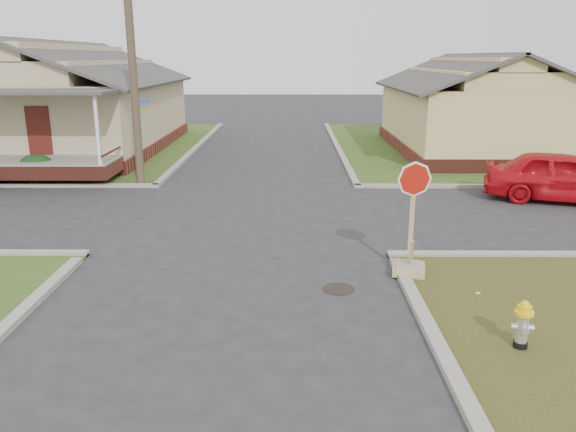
{
  "coord_description": "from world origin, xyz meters",
  "views": [
    {
      "loc": [
        1.26,
        -10.91,
        4.49
      ],
      "look_at": [
        1.18,
        1.0,
        1.1
      ],
      "focal_mm": 35.0,
      "sensor_mm": 36.0,
      "label": 1
    }
  ],
  "objects_px": {
    "utility_pole": "(131,51)",
    "fire_hydrant": "(523,322)",
    "stop_sign": "(410,250)",
    "red_sedan": "(563,177)"
  },
  "relations": [
    {
      "from": "utility_pole",
      "to": "fire_hydrant",
      "type": "distance_m",
      "value": 15.46
    },
    {
      "from": "fire_hydrant",
      "to": "utility_pole",
      "type": "bearing_deg",
      "value": 139.02
    },
    {
      "from": "utility_pole",
      "to": "stop_sign",
      "type": "bearing_deg",
      "value": -47.34
    },
    {
      "from": "fire_hydrant",
      "to": "red_sedan",
      "type": "relative_size",
      "value": 0.17
    },
    {
      "from": "fire_hydrant",
      "to": "red_sedan",
      "type": "distance_m",
      "value": 10.84
    },
    {
      "from": "utility_pole",
      "to": "fire_hydrant",
      "type": "height_order",
      "value": "utility_pole"
    },
    {
      "from": "red_sedan",
      "to": "utility_pole",
      "type": "bearing_deg",
      "value": 99.63
    },
    {
      "from": "fire_hydrant",
      "to": "stop_sign",
      "type": "bearing_deg",
      "value": 121.15
    },
    {
      "from": "utility_pole",
      "to": "stop_sign",
      "type": "xyz_separation_m",
      "value": [
        7.95,
        -8.63,
        -4.09
      ]
    },
    {
      "from": "utility_pole",
      "to": "red_sedan",
      "type": "xyz_separation_m",
      "value": [
        14.13,
        -2.2,
        -3.85
      ]
    }
  ]
}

